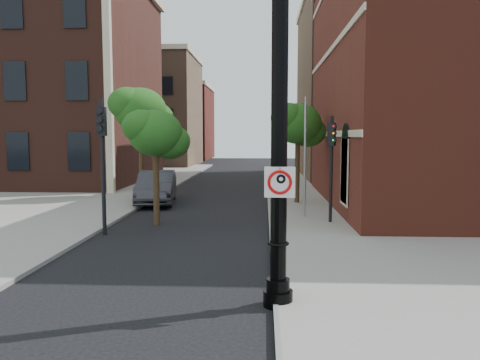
# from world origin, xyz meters

# --- Properties ---
(ground) EXTENTS (120.00, 120.00, 0.00)m
(ground) POSITION_xyz_m (0.00, 0.00, 0.00)
(ground) COLOR black
(ground) RESTS_ON ground
(sidewalk_right) EXTENTS (8.00, 60.00, 0.12)m
(sidewalk_right) POSITION_xyz_m (6.00, 10.00, 0.06)
(sidewalk_right) COLOR gray
(sidewalk_right) RESTS_ON ground
(sidewalk_left) EXTENTS (10.00, 50.00, 0.12)m
(sidewalk_left) POSITION_xyz_m (-9.00, 18.00, 0.06)
(sidewalk_left) COLOR gray
(sidewalk_left) RESTS_ON ground
(curb_edge) EXTENTS (0.10, 60.00, 0.14)m
(curb_edge) POSITION_xyz_m (2.05, 10.00, 0.07)
(curb_edge) COLOR gray
(curb_edge) RESTS_ON ground
(victorian_building) EXTENTS (18.60, 14.60, 17.95)m
(victorian_building) POSITION_xyz_m (-16.00, 23.97, 8.74)
(victorian_building) COLOR #4F281D
(victorian_building) RESTS_ON ground
(bg_building_tan_a) EXTENTS (12.00, 12.00, 12.00)m
(bg_building_tan_a) POSITION_xyz_m (-12.00, 44.00, 6.00)
(bg_building_tan_a) COLOR #815E46
(bg_building_tan_a) RESTS_ON ground
(bg_building_red) EXTENTS (12.00, 12.00, 10.00)m
(bg_building_red) POSITION_xyz_m (-12.00, 58.00, 5.00)
(bg_building_red) COLOR maroon
(bg_building_red) RESTS_ON ground
(bg_building_tan_b) EXTENTS (22.00, 14.00, 14.00)m
(bg_building_tan_b) POSITION_xyz_m (16.00, 30.00, 7.00)
(bg_building_tan_b) COLOR #815E46
(bg_building_tan_b) RESTS_ON ground
(lamppost) EXTENTS (0.60, 0.60, 7.11)m
(lamppost) POSITION_xyz_m (2.10, -0.15, 3.28)
(lamppost) COLOR black
(lamppost) RESTS_ON ground
(no_parking_sign) EXTENTS (0.60, 0.09, 0.60)m
(no_parking_sign) POSITION_xyz_m (2.11, -0.33, 2.54)
(no_parking_sign) COLOR white
(no_parking_sign) RESTS_ON ground
(parked_car) EXTENTS (2.42, 5.19, 1.65)m
(parked_car) POSITION_xyz_m (-3.61, 13.85, 0.82)
(parked_car) COLOR #313136
(parked_car) RESTS_ON ground
(traffic_signal_left) EXTENTS (0.32, 0.39, 4.69)m
(traffic_signal_left) POSITION_xyz_m (-3.71, 6.33, 3.16)
(traffic_signal_left) COLOR black
(traffic_signal_left) RESTS_ON ground
(traffic_signal_right) EXTENTS (0.34, 0.37, 4.16)m
(traffic_signal_right) POSITION_xyz_m (4.36, 8.50, 2.81)
(traffic_signal_right) COLOR black
(traffic_signal_right) RESTS_ON ground
(utility_pole) EXTENTS (0.10, 0.10, 4.98)m
(utility_pole) POSITION_xyz_m (3.46, 9.69, 2.49)
(utility_pole) COLOR #999999
(utility_pole) RESTS_ON ground
(street_tree_a) EXTENTS (2.44, 2.21, 4.40)m
(street_tree_a) POSITION_xyz_m (-2.29, 8.28, 3.46)
(street_tree_a) COLOR black
(street_tree_a) RESTS_ON ground
(street_tree_b) EXTENTS (3.31, 2.99, 5.97)m
(street_tree_b) POSITION_xyz_m (-4.80, 15.64, 4.71)
(street_tree_b) COLOR black
(street_tree_b) RESTS_ON ground
(street_tree_c) EXTENTS (2.77, 2.51, 5.00)m
(street_tree_c) POSITION_xyz_m (3.48, 13.80, 3.94)
(street_tree_c) COLOR black
(street_tree_c) RESTS_ON ground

